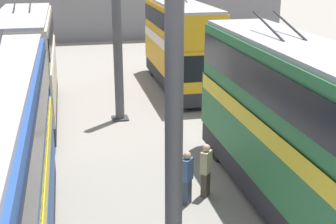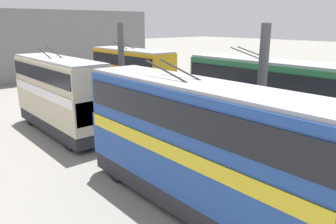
{
  "view_description": "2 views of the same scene",
  "coord_description": "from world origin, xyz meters",
  "px_view_note": "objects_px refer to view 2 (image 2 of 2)",
  "views": [
    {
      "loc": [
        -5.11,
        2.25,
        7.43
      ],
      "look_at": [
        10.01,
        -1.06,
        2.2
      ],
      "focal_mm": 50.0,
      "sensor_mm": 36.0,
      "label": 1
    },
    {
      "loc": [
        -3.5,
        12.44,
        7.12
      ],
      "look_at": [
        9.56,
        1.15,
        2.39
      ],
      "focal_mm": 35.0,
      "sensor_mm": 36.0,
      "label": 2
    }
  ],
  "objects_px": {
    "person_by_left_row": "(227,133)",
    "bus_right_far": "(60,91)",
    "person_aisle_midway": "(223,138)",
    "person_by_right_row": "(283,189)",
    "bus_right_mid": "(198,141)",
    "bus_left_far": "(132,73)",
    "oil_drum": "(252,184)",
    "bus_left_near": "(265,97)"
  },
  "relations": [
    {
      "from": "bus_right_mid",
      "to": "bus_right_far",
      "type": "bearing_deg",
      "value": 0.0
    },
    {
      "from": "bus_right_far",
      "to": "bus_left_near",
      "type": "bearing_deg",
      "value": -140.21
    },
    {
      "from": "bus_left_near",
      "to": "oil_drum",
      "type": "height_order",
      "value": "bus_left_near"
    },
    {
      "from": "person_by_right_row",
      "to": "person_aisle_midway",
      "type": "distance_m",
      "value": 5.96
    },
    {
      "from": "bus_left_far",
      "to": "person_by_right_row",
      "type": "distance_m",
      "value": 19.45
    },
    {
      "from": "bus_right_mid",
      "to": "person_aisle_midway",
      "type": "relative_size",
      "value": 6.42
    },
    {
      "from": "bus_left_near",
      "to": "person_by_right_row",
      "type": "relative_size",
      "value": 5.55
    },
    {
      "from": "person_by_left_row",
      "to": "bus_left_near",
      "type": "bearing_deg",
      "value": -158.7
    },
    {
      "from": "bus_left_near",
      "to": "bus_right_mid",
      "type": "relative_size",
      "value": 0.89
    },
    {
      "from": "bus_left_far",
      "to": "person_aisle_midway",
      "type": "relative_size",
      "value": 5.36
    },
    {
      "from": "bus_right_mid",
      "to": "person_by_left_row",
      "type": "bearing_deg",
      "value": -60.27
    },
    {
      "from": "bus_right_mid",
      "to": "person_aisle_midway",
      "type": "xyz_separation_m",
      "value": [
        3.03,
        -5.23,
        -1.94
      ]
    },
    {
      "from": "bus_left_far",
      "to": "bus_right_far",
      "type": "bearing_deg",
      "value": 114.42
    },
    {
      "from": "bus_left_near",
      "to": "bus_right_far",
      "type": "bearing_deg",
      "value": 39.79
    },
    {
      "from": "bus_left_near",
      "to": "person_by_right_row",
      "type": "xyz_separation_m",
      "value": [
        -4.78,
        5.84,
        -1.91
      ]
    },
    {
      "from": "bus_left_far",
      "to": "person_by_right_row",
      "type": "xyz_separation_m",
      "value": [
        -18.46,
        5.84,
        -1.8
      ]
    },
    {
      "from": "person_by_right_row",
      "to": "bus_right_mid",
      "type": "bearing_deg",
      "value": -35.07
    },
    {
      "from": "bus_left_far",
      "to": "person_aisle_midway",
      "type": "bearing_deg",
      "value": 167.03
    },
    {
      "from": "oil_drum",
      "to": "person_by_right_row",
      "type": "bearing_deg",
      "value": 171.12
    },
    {
      "from": "bus_left_far",
      "to": "person_aisle_midway",
      "type": "distance_m",
      "value": 13.67
    },
    {
      "from": "bus_right_far",
      "to": "person_aisle_midway",
      "type": "bearing_deg",
      "value": -151.04
    },
    {
      "from": "oil_drum",
      "to": "person_aisle_midway",
      "type": "bearing_deg",
      "value": -34.47
    },
    {
      "from": "person_aisle_midway",
      "to": "person_by_left_row",
      "type": "distance_m",
      "value": 0.8
    },
    {
      "from": "bus_right_mid",
      "to": "oil_drum",
      "type": "xyz_separation_m",
      "value": [
        -0.69,
        -2.67,
        -2.42
      ]
    },
    {
      "from": "person_aisle_midway",
      "to": "person_by_left_row",
      "type": "bearing_deg",
      "value": 67.71
    },
    {
      "from": "person_aisle_midway",
      "to": "person_by_right_row",
      "type": "bearing_deg",
      "value": -77.28
    },
    {
      "from": "bus_left_near",
      "to": "person_aisle_midway",
      "type": "bearing_deg",
      "value": 81.02
    },
    {
      "from": "person_by_right_row",
      "to": "bus_right_far",
      "type": "bearing_deg",
      "value": -73.1
    },
    {
      "from": "bus_left_far",
      "to": "person_by_left_row",
      "type": "xyz_separation_m",
      "value": [
        -12.84,
        2.33,
        -1.81
      ]
    },
    {
      "from": "bus_left_far",
      "to": "person_aisle_midway",
      "type": "xyz_separation_m",
      "value": [
        -13.2,
        3.04,
        -1.82
      ]
    },
    {
      "from": "bus_right_far",
      "to": "person_aisle_midway",
      "type": "xyz_separation_m",
      "value": [
        -9.45,
        -5.23,
        -1.87
      ]
    },
    {
      "from": "bus_right_mid",
      "to": "person_by_right_row",
      "type": "distance_m",
      "value": 3.81
    },
    {
      "from": "bus_left_near",
      "to": "bus_left_far",
      "type": "xyz_separation_m",
      "value": [
        13.68,
        0.0,
        -0.11
      ]
    },
    {
      "from": "person_by_left_row",
      "to": "oil_drum",
      "type": "relative_size",
      "value": 1.97
    },
    {
      "from": "bus_left_far",
      "to": "oil_drum",
      "type": "height_order",
      "value": "bus_left_far"
    },
    {
      "from": "person_by_right_row",
      "to": "person_aisle_midway",
      "type": "relative_size",
      "value": 1.03
    },
    {
      "from": "bus_right_mid",
      "to": "oil_drum",
      "type": "bearing_deg",
      "value": -104.56
    },
    {
      "from": "bus_left_near",
      "to": "oil_drum",
      "type": "relative_size",
      "value": 11.01
    },
    {
      "from": "bus_right_far",
      "to": "oil_drum",
      "type": "relative_size",
      "value": 10.26
    },
    {
      "from": "bus_left_far",
      "to": "bus_right_mid",
      "type": "height_order",
      "value": "bus_right_mid"
    },
    {
      "from": "bus_right_mid",
      "to": "oil_drum",
      "type": "distance_m",
      "value": 3.67
    },
    {
      "from": "person_by_left_row",
      "to": "bus_right_far",
      "type": "bearing_deg",
      "value": -15.57
    }
  ]
}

